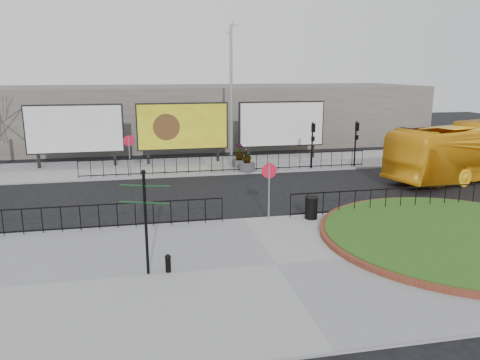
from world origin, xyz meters
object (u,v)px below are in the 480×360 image
object	(u,v)px
bus	(473,151)
planter_c	(247,163)
litter_bin	(311,208)
planter_b	(239,157)
fingerpost_sign	(145,212)
lamp_post	(231,95)
billboard_mid	(183,127)
bollard	(168,262)

from	to	relation	value
bus	planter_c	size ratio (longest dim) A/B	7.97
litter_bin	bus	bearing A→B (deg)	25.68
litter_bin	planter_b	distance (m)	11.42
fingerpost_sign	lamp_post	bearing A→B (deg)	92.43
planter_b	fingerpost_sign	bearing A→B (deg)	-111.40
bus	planter_b	xyz separation A→B (m)	(-13.11, 5.49, -0.91)
bus	lamp_post	bearing A→B (deg)	50.36
billboard_mid	bus	distance (m)	18.32
billboard_mid	bollard	size ratio (longest dim) A/B	10.39
bollard	planter_c	size ratio (longest dim) A/B	0.40
planter_b	planter_c	size ratio (longest dim) A/B	1.05
lamp_post	planter_b	bearing A→B (deg)	-23.24
billboard_mid	planter_c	distance (m)	5.50
fingerpost_sign	litter_bin	size ratio (longest dim) A/B	3.53
fingerpost_sign	bus	xyz separation A→B (m)	(19.25, 10.18, -0.48)
billboard_mid	lamp_post	world-z (taller)	lamp_post
litter_bin	planter_b	bearing A→B (deg)	94.24
litter_bin	planter_b	size ratio (longest dim) A/B	0.60
billboard_mid	bollard	distance (m)	18.10
fingerpost_sign	bus	world-z (taller)	fingerpost_sign
billboard_mid	bus	xyz separation A→B (m)	(16.61, -7.67, -0.92)
litter_bin	planter_b	xyz separation A→B (m)	(-0.84, 11.39, 0.16)
billboard_mid	fingerpost_sign	world-z (taller)	billboard_mid
fingerpost_sign	planter_c	size ratio (longest dim) A/B	2.23
billboard_mid	bus	size ratio (longest dim) A/B	0.52
litter_bin	fingerpost_sign	bearing A→B (deg)	-148.49
bollard	billboard_mid	bearing A→B (deg)	83.58
litter_bin	planter_b	world-z (taller)	planter_b
bus	planter_b	size ratio (longest dim) A/B	7.62
billboard_mid	planter_c	xyz separation A→B (m)	(3.70, -3.57, -1.96)
billboard_mid	planter_c	bearing A→B (deg)	-43.99
fingerpost_sign	planter_c	bearing A→B (deg)	88.07
lamp_post	bus	xyz separation A→B (m)	(13.60, -5.70, -3.15)
lamp_post	planter_c	bearing A→B (deg)	-66.59
planter_c	lamp_post	bearing A→B (deg)	113.41
billboard_mid	planter_b	xyz separation A→B (m)	(3.50, -2.18, -1.84)
bollard	planter_b	size ratio (longest dim) A/B	0.38
lamp_post	bollard	world-z (taller)	lamp_post
bollard	planter_c	distance (m)	15.39
bollard	planter_c	xyz separation A→B (m)	(5.71, 14.29, 0.20)
bus	planter_c	xyz separation A→B (m)	(-12.91, 4.10, -1.03)
billboard_mid	bollard	xyz separation A→B (m)	(-2.01, -17.86, -2.15)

